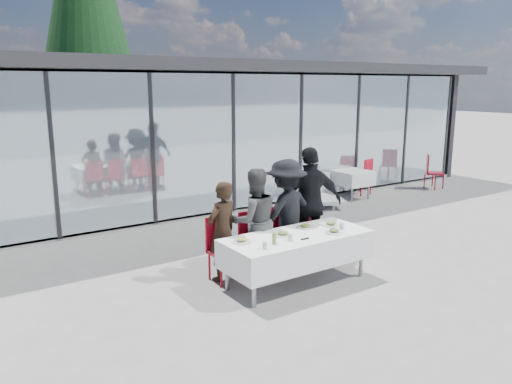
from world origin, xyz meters
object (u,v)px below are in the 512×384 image
(spare_table_right, at_px, (352,178))
(lounger, at_px, (324,193))
(diner_c, at_px, (286,213))
(diner_d, at_px, (310,204))
(plate_d, at_px, (331,224))
(spare_chair_b, at_px, (364,175))
(diner_chair_c, at_px, (286,232))
(spare_chair_a, at_px, (431,170))
(diner_chair_b, at_px, (254,239))
(diner_chair_a, at_px, (222,245))
(diner_chair_d, at_px, (309,228))
(plate_c, at_px, (306,226))
(folded_eyeglasses, at_px, (305,239))
(dining_table, at_px, (297,249))
(plate_extra, at_px, (334,231))
(plate_b, at_px, (283,234))
(diner_b, at_px, (254,221))
(plate_a, at_px, (242,241))
(diner_a, at_px, (222,231))
(juice_bottle, at_px, (274,239))

(spare_table_right, xyz_separation_m, lounger, (-0.95, 0.01, -0.30))
(diner_c, bearing_deg, lounger, -147.49)
(diner_d, bearing_deg, plate_d, 96.18)
(spare_chair_b, height_order, lounger, spare_chair_b)
(diner_chair_c, xyz_separation_m, spare_chair_a, (7.15, 2.56, 0.00))
(diner_chair_b, distance_m, diner_chair_c, 0.62)
(diner_chair_a, height_order, diner_chair_d, same)
(plate_c, relative_size, folded_eyeglasses, 2.06)
(plate_d, bearing_deg, spare_table_right, 41.72)
(dining_table, xyz_separation_m, plate_extra, (0.53, -0.23, 0.24))
(plate_b, xyz_separation_m, lounger, (3.96, 3.55, -0.52))
(plate_b, xyz_separation_m, spare_chair_a, (7.70, 3.22, -0.24))
(diner_b, xyz_separation_m, plate_a, (-0.60, -0.58, -0.06))
(plate_extra, xyz_separation_m, folded_eyeglasses, (-0.57, -0.01, -0.02))
(dining_table, bearing_deg, spare_chair_a, 23.79)
(diner_a, height_order, spare_chair_b, diner_a)
(spare_chair_a, relative_size, spare_chair_b, 1.00)
(lounger, bearing_deg, diner_chair_d, -135.06)
(diner_a, xyz_separation_m, diner_d, (1.71, 0.00, 0.20))
(diner_b, bearing_deg, lounger, -130.46)
(juice_bottle, bearing_deg, plate_extra, -3.16)
(diner_chair_b, distance_m, spare_chair_a, 8.18)
(diner_chair_b, relative_size, diner_chair_d, 1.00)
(spare_chair_b, bearing_deg, diner_chair_b, -151.46)
(dining_table, relative_size, diner_chair_d, 2.32)
(diner_chair_a, bearing_deg, plate_a, -92.04)
(plate_b, relative_size, spare_table_right, 0.33)
(spare_chair_a, xyz_separation_m, spare_chair_b, (-2.18, 0.48, 0.00))
(diner_b, relative_size, spare_chair_a, 1.71)
(plate_c, height_order, lounger, plate_c)
(dining_table, distance_m, plate_a, 0.91)
(diner_c, height_order, plate_d, diner_c)
(diner_chair_d, bearing_deg, plate_d, -100.12)
(diner_chair_c, relative_size, plate_b, 3.39)
(diner_d, bearing_deg, folded_eyeglasses, 63.39)
(diner_d, bearing_deg, diner_chair_a, 16.14)
(diner_chair_a, xyz_separation_m, plate_b, (0.65, -0.66, 0.24))
(plate_b, relative_size, folded_eyeglasses, 2.06)
(diner_chair_b, height_order, diner_chair_c, same)
(plate_d, distance_m, plate_extra, 0.39)
(juice_bottle, bearing_deg, plate_c, 23.98)
(folded_eyeglasses, bearing_deg, lounger, 45.50)
(plate_b, xyz_separation_m, folded_eyeglasses, (0.16, -0.32, -0.02))
(spare_table_right, bearing_deg, plate_c, -142.10)
(dining_table, height_order, plate_b, plate_b)
(diner_chair_a, bearing_deg, diner_a, -90.00)
(dining_table, distance_m, folded_eyeglasses, 0.32)
(diner_a, height_order, diner_chair_c, diner_a)
(lounger, bearing_deg, dining_table, -135.95)
(spare_chair_a, distance_m, spare_chair_b, 2.23)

